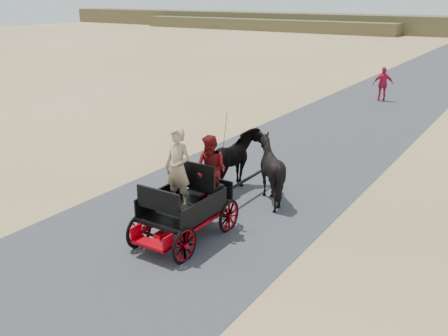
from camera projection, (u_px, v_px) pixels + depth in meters
The scene contains 9 objects.
ground at pixel (199, 214), 12.48m from camera, with size 140.00×140.00×0.00m, color tan.
road at pixel (199, 214), 12.48m from camera, with size 6.00×140.00×0.01m, color #38383A.
ridge_near at pixel (262, 25), 73.53m from camera, with size 40.00×4.00×1.60m, color brown.
carriage at pixel (185, 223), 11.17m from camera, with size 1.30×2.40×0.72m, color black, non-canonical shape.
horse_left at pixel (235, 162), 13.67m from camera, with size 0.91×2.01×1.70m, color black.
horse_right at pixel (270, 169), 13.11m from camera, with size 1.37×1.54×1.70m, color black.
driver_man at pixel (178, 168), 10.90m from camera, with size 0.66×0.43×1.80m, color tan.
passenger_woman at pixel (211, 170), 11.12m from camera, with size 0.77×0.60×1.58m, color #660C0F.
pedestrian at pixel (383, 84), 25.29m from camera, with size 1.01×0.42×1.73m, color #C1163E.
Camera 1 is at (6.70, -9.23, 5.24)m, focal length 40.00 mm.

